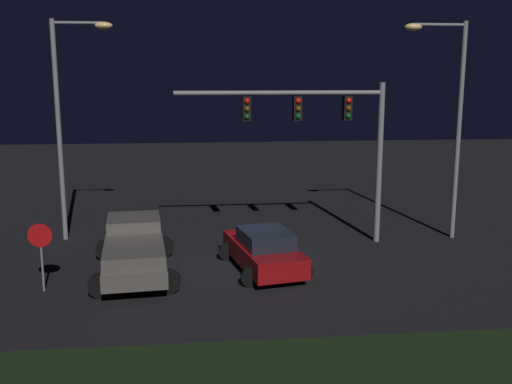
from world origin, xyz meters
name	(u,v)px	position (x,y,z in m)	size (l,w,h in m)	color
ground_plane	(255,266)	(0.00, 0.00, 0.00)	(80.00, 80.00, 0.00)	black
pickup_truck	(134,246)	(-4.21, -0.37, 1.00)	(3.22, 5.56, 1.80)	#514C47
car_sedan	(264,250)	(0.28, -0.45, 0.74)	(3.04, 4.67, 1.51)	maroon
traffic_signal_gantry	(321,123)	(2.92, 2.78, 4.90)	(8.32, 0.56, 6.50)	slate
street_lamp_left	(69,106)	(-7.11, 4.45, 5.55)	(2.43, 0.44, 8.95)	slate
street_lamp_right	(449,106)	(8.26, 3.05, 5.53)	(2.60, 0.44, 8.89)	slate
stop_sign	(41,244)	(-6.96, -1.78, 1.56)	(0.76, 0.08, 2.23)	slate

